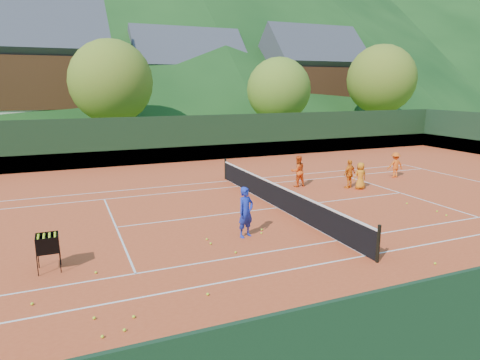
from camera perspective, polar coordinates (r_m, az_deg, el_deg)
name	(u,v)px	position (r m, az deg, el deg)	size (l,w,h in m)	color
ground	(278,208)	(17.53, 5.07, -3.76)	(400.00, 400.00, 0.00)	#35561B
clay_court	(278,208)	(17.53, 5.07, -3.73)	(40.00, 24.00, 0.02)	#C64420
coach	(246,212)	(13.95, 0.77, -4.31)	(0.61, 0.40, 1.67)	#1B2EB3
student_a	(298,171)	(21.15, 7.71, 1.18)	(0.75, 0.58, 1.54)	#F75615
student_b	(349,174)	(21.31, 14.38, 0.79)	(0.82, 0.34, 1.40)	orange
student_c	(360,176)	(21.24, 15.75, 0.54)	(0.63, 0.41, 1.30)	orange
student_d	(395,165)	(24.57, 19.99, 1.91)	(0.89, 0.51, 1.37)	orange
tennis_ball_0	(435,263)	(13.25, 24.57, -10.09)	(0.07, 0.07, 0.07)	#C1F428
tennis_ball_1	(96,272)	(12.17, -18.67, -11.60)	(0.07, 0.07, 0.07)	#C1F428
tennis_ball_2	(329,212)	(17.11, 11.77, -4.20)	(0.07, 0.07, 0.07)	#C1F428
tennis_ball_3	(211,243)	(13.55, -3.93, -8.44)	(0.07, 0.07, 0.07)	#C1F428
tennis_ball_4	(125,330)	(9.44, -15.15, -18.74)	(0.07, 0.07, 0.07)	#C1F428
tennis_ball_6	(446,215)	(18.13, 25.81, -4.26)	(0.07, 0.07, 0.07)	#C1F428
tennis_ball_7	(94,318)	(10.03, -18.87, -17.01)	(0.07, 0.07, 0.07)	#C1F428
tennis_ball_8	(208,294)	(10.50, -4.34, -14.94)	(0.07, 0.07, 0.07)	#C1F428
tennis_ball_9	(207,239)	(13.91, -4.45, -7.88)	(0.07, 0.07, 0.07)	#C1F428
tennis_ball_10	(407,203)	(19.27, 21.37, -2.93)	(0.07, 0.07, 0.07)	#C1F428
tennis_ball_11	(134,317)	(9.85, -13.98, -17.27)	(0.07, 0.07, 0.07)	#C1F428
tennis_ball_13	(236,252)	(12.84, -0.59, -9.63)	(0.07, 0.07, 0.07)	#C1F428
tennis_ball_15	(262,230)	(14.78, 2.92, -6.62)	(0.07, 0.07, 0.07)	#C1F428
tennis_ball_16	(32,304)	(11.11, -25.98, -14.62)	(0.07, 0.07, 0.07)	#C1F428
tennis_ball_18	(437,211)	(18.55, 24.78, -3.81)	(0.07, 0.07, 0.07)	#C1F428
tennis_ball_20	(261,233)	(14.44, 2.87, -7.08)	(0.07, 0.07, 0.07)	#C1F428
tennis_ball_22	(102,337)	(9.35, -17.88, -19.25)	(0.07, 0.07, 0.07)	#C1F428
court_lines	(278,208)	(17.53, 5.07, -3.69)	(23.83, 11.03, 0.00)	white
tennis_net	(278,196)	(17.40, 5.10, -2.12)	(0.10, 12.07, 1.10)	black
perimeter_fence	(278,178)	(17.22, 5.15, 0.29)	(40.40, 24.24, 3.00)	black
ball_hopper	(48,244)	(12.57, -24.28, -7.79)	(0.57, 0.57, 1.00)	black
chalet_left	(31,77)	(44.92, -26.07, 12.19)	(13.80, 9.93, 12.92)	beige
chalet_mid	(187,85)	(50.81, -7.05, 12.47)	(12.65, 8.82, 11.45)	beige
chalet_right	(310,83)	(52.84, 9.34, 12.68)	(11.50, 8.82, 11.91)	beige
tree_b	(111,82)	(35.08, -16.78, 12.44)	(6.40, 6.40, 8.40)	#3E2818
tree_c	(279,90)	(38.31, 5.21, 11.88)	(5.60, 5.60, 7.35)	#3C2618
tree_d	(381,79)	(45.95, 18.30, 12.62)	(6.80, 6.80, 8.93)	#3D2618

